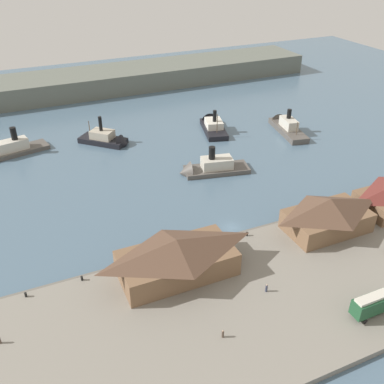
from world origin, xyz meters
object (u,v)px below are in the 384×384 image
ferry_shed_central_terminal (177,256)px  ferry_near_quay (212,125)px  ferry_moored_west (285,126)px  pedestrian_at_waters_edge (266,288)px  ferry_approaching_west (108,140)px  street_tram (378,301)px  ferry_moored_east (207,168)px  mooring_post_west (82,278)px  mooring_post_center_east (247,234)px  pedestrian_near_east_shed (223,334)px  mooring_post_center_west (26,295)px  ferry_shed_customs_shed (328,214)px

ferry_shed_central_terminal → ferry_near_quay: (38.97, 63.72, -3.84)m
ferry_moored_west → pedestrian_at_waters_edge: bearing=-126.8°
ferry_moored_west → ferry_approaching_west: (-57.36, 13.20, -0.05)m
street_tram → ferry_near_quay: ferry_near_quay is taller
street_tram → ferry_moored_east: bearing=93.4°
ferry_moored_east → ferry_shed_central_terminal: bearing=-123.3°
mooring_post_west → ferry_approaching_west: bearing=71.2°
mooring_post_center_east → ferry_near_quay: bearing=70.6°
pedestrian_at_waters_edge → mooring_post_center_east: bearing=71.7°
pedestrian_near_east_shed → ferry_near_quay: 89.57m
ferry_shed_central_terminal → ferry_moored_east: (23.83, 36.24, -3.82)m
mooring_post_center_west → pedestrian_near_east_shed: bearing=-38.6°
ferry_shed_central_terminal → pedestrian_near_east_shed: size_ratio=14.35×
pedestrian_at_waters_edge → ferry_shed_central_terminal: bearing=138.9°
street_tram → ferry_approaching_west: ferry_approaching_west is taller
mooring_post_center_east → ferry_moored_east: bearing=79.9°
pedestrian_near_east_shed → ferry_approaching_west: size_ratio=0.10×
ferry_shed_central_terminal → ferry_moored_east: 43.54m
pedestrian_near_east_shed → ferry_approaching_west: 83.50m
street_tram → pedestrian_near_east_shed: street_tram is taller
ferry_approaching_west → ferry_moored_east: bearing=-55.9°
pedestrian_at_waters_edge → ferry_approaching_west: (-9.34, 77.40, -0.49)m
pedestrian_at_waters_edge → ferry_moored_east: size_ratio=0.08×
street_tram → ferry_moored_west: (33.52, 76.12, -2.20)m
ferry_shed_central_terminal → pedestrian_near_east_shed: bearing=-87.2°
mooring_post_west → mooring_post_center_east: 35.43m
street_tram → pedestrian_near_east_shed: (-26.56, 5.86, -1.81)m
street_tram → ferry_moored_west: bearing=66.2°
ferry_shed_customs_shed → mooring_post_center_west: (-62.52, 5.16, -3.55)m
mooring_post_center_west → mooring_post_center_east: (45.53, -0.22, 0.00)m
pedestrian_at_waters_edge → ferry_near_quay: bearing=70.8°
ferry_shed_central_terminal → ferry_shed_customs_shed: ferry_shed_central_terminal is taller
ferry_shed_customs_shed → ferry_near_quay: size_ratio=0.96×
mooring_post_west → mooring_post_center_east: bearing=-0.7°
pedestrian_near_east_shed → mooring_post_west: pedestrian_near_east_shed is taller
mooring_post_center_east → ferry_near_quay: (20.72, 58.83, -0.29)m
ferry_shed_central_terminal → street_tram: size_ratio=2.21×
ferry_shed_central_terminal → pedestrian_near_east_shed: (0.85, -17.33, -3.30)m
pedestrian_at_waters_edge → mooring_post_west: (-30.08, 16.62, -0.30)m
pedestrian_at_waters_edge → mooring_post_west: 34.36m
ferry_shed_central_terminal → ferry_near_quay: ferry_shed_central_terminal is taller
ferry_shed_customs_shed → ferry_moored_east: ferry_shed_customs_shed is taller
pedestrian_near_east_shed → mooring_post_center_east: pedestrian_near_east_shed is taller
pedestrian_at_waters_edge → ferry_near_quay: 79.40m
pedestrian_near_east_shed → mooring_post_center_east: size_ratio=1.72×
street_tram → mooring_post_center_west: (-54.68, 28.31, -2.06)m
ferry_shed_central_terminal → mooring_post_center_east: size_ratio=24.63×
ferry_shed_central_terminal → ferry_shed_customs_shed: bearing=-0.1°
street_tram → ferry_moored_east: 59.59m
ferry_moored_east → pedestrian_near_east_shed: bearing=-113.2°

